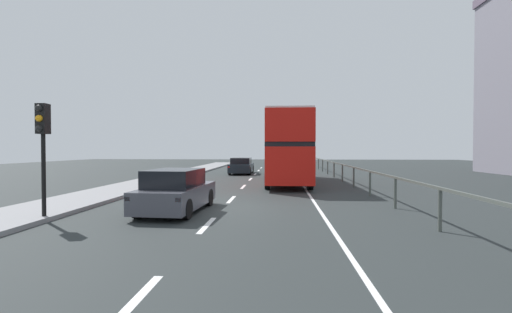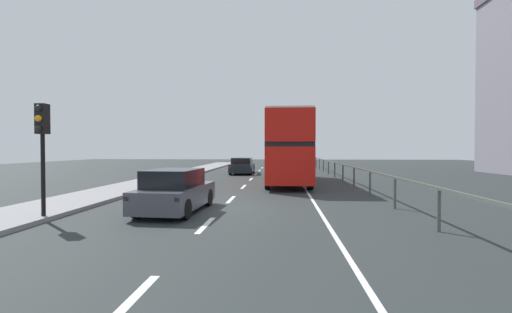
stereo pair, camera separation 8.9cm
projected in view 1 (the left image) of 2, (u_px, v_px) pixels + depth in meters
name	position (u px, v px, depth m)	size (l,w,h in m)	color
ground_plane	(223.00, 209.00, 12.75)	(75.53, 120.00, 0.10)	#282D2E
near_sidewalk_kerb	(62.00, 204.00, 13.15)	(2.78, 80.00, 0.14)	gray
lane_paint_markings	(282.00, 185.00, 20.95)	(3.58, 46.00, 0.01)	silver
bridge_side_railing	(348.00, 169.00, 21.31)	(0.10, 42.00, 1.16)	#4B524B
double_decker_bus_red	(287.00, 147.00, 22.55)	(2.62, 11.20, 4.26)	red
hatchback_car_near	(176.00, 192.00, 11.96)	(1.96, 4.11, 1.46)	#474851
traffic_signal_pole	(42.00, 132.00, 10.42)	(0.30, 0.42, 3.36)	black
sedan_car_ahead	(242.00, 166.00, 30.41)	(1.87, 4.50, 1.39)	black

